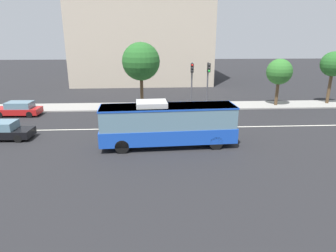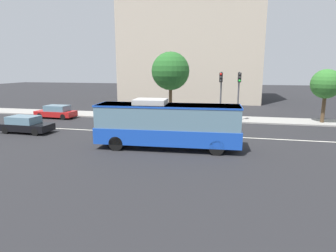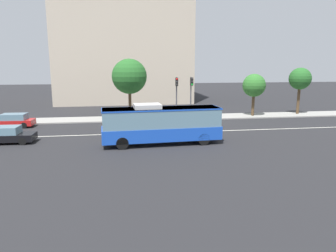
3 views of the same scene
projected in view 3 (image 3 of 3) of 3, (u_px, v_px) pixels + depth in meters
name	position (u px, v px, depth m)	size (l,w,h in m)	color
ground_plane	(165.00, 133.00, 30.94)	(160.00, 160.00, 0.00)	black
sidewalk_kerb	(156.00, 118.00, 38.90)	(80.00, 3.70, 0.14)	gray
lane_centre_line	(165.00, 133.00, 30.94)	(76.00, 0.16, 0.01)	silver
transit_bus	(161.00, 123.00, 26.24)	(10.12, 3.05, 3.46)	#1947B7
sedan_black	(6.00, 135.00, 26.70)	(4.56, 1.94, 1.46)	black
sedan_red	(13.00, 121.00, 33.48)	(4.57, 1.99, 1.46)	#B21919
traffic_light_near_corner	(177.00, 91.00, 37.01)	(0.35, 0.62, 5.20)	#47474C
traffic_light_mid_block	(191.00, 91.00, 37.41)	(0.35, 0.62, 5.20)	#47474C
street_tree_kerbside_left	(300.00, 79.00, 40.97)	(2.87, 2.87, 6.25)	#4C3823
street_tree_kerbside_centre	(254.00, 86.00, 39.60)	(2.92, 2.92, 5.50)	#4C3823
street_tree_kerbside_right	(129.00, 77.00, 36.96)	(4.17, 4.17, 7.35)	#4C3823
office_block_background	(123.00, 34.00, 55.02)	(23.26, 13.38, 23.80)	#B7A893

